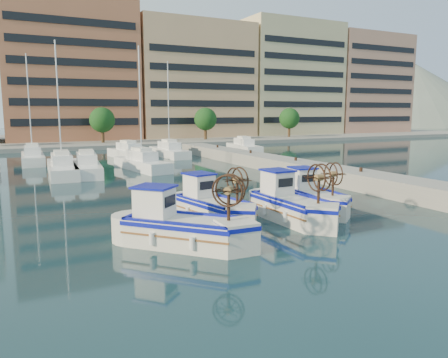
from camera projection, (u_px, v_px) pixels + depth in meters
The scene contains 9 objects.
ground at pixel (246, 228), 20.90m from camera, with size 300.00×300.00×0.00m, color #1A3C44.
quay at pixel (342, 176), 33.63m from camera, with size 3.00×60.00×1.20m, color gray.
waterfront at pixel (117, 81), 80.73m from camera, with size 180.00×40.00×25.60m.
hill_east at pixel (410, 125), 180.12m from camera, with size 160.00×160.00×50.00m, color slate.
yacht_marina at pixel (84, 161), 44.39m from camera, with size 41.50×21.87×11.50m.
fishing_boat_a at pixel (180, 226), 18.03m from camera, with size 4.75×4.89×3.13m.
fishing_boat_b at pixel (212, 205), 22.17m from camera, with size 2.78×4.92×2.98m.
fishing_boat_c at pixel (290, 204), 22.32m from camera, with size 2.16×5.09×3.16m.
fishing_boat_d at pixel (312, 196), 24.65m from camera, with size 2.42×4.82×2.94m.
Camera 1 is at (-10.05, -17.66, 5.53)m, focal length 35.00 mm.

